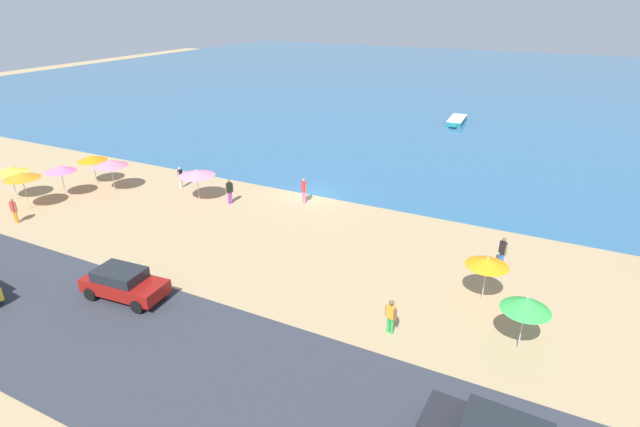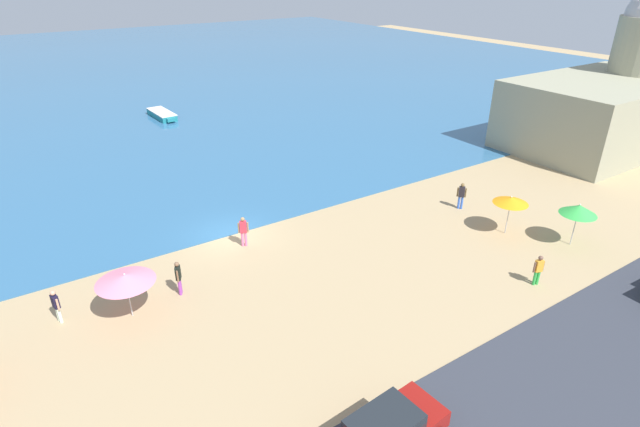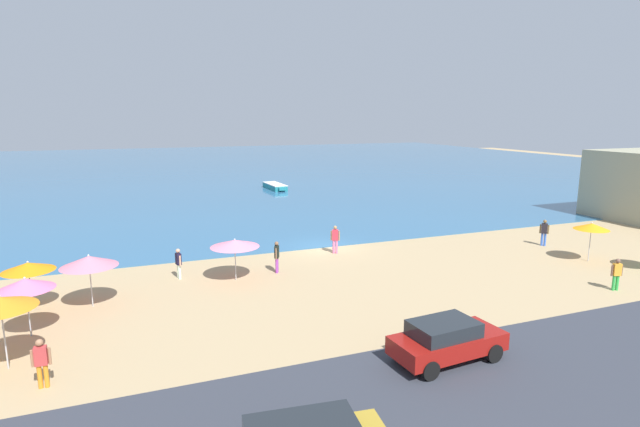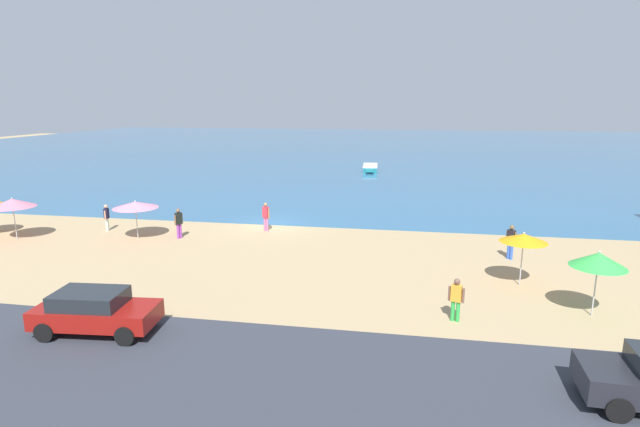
{
  "view_description": "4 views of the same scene",
  "coord_description": "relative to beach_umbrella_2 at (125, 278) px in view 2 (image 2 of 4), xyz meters",
  "views": [
    {
      "loc": [
        15.41,
        -29.12,
        13.0
      ],
      "look_at": [
        3.02,
        -4.65,
        0.98
      ],
      "focal_mm": 28.0,
      "sensor_mm": 36.0,
      "label": 1
    },
    {
      "loc": [
        -9.28,
        -23.45,
        13.74
      ],
      "look_at": [
        3.7,
        -3.62,
        1.9
      ],
      "focal_mm": 28.0,
      "sensor_mm": 36.0,
      "label": 2
    },
    {
      "loc": [
        -11.35,
        -28.75,
        8.28
      ],
      "look_at": [
        0.63,
        2.26,
        1.78
      ],
      "focal_mm": 28.0,
      "sensor_mm": 36.0,
      "label": 3
    },
    {
      "loc": [
        8.4,
        -29.45,
        7.6
      ],
      "look_at": [
        4.17,
        -5.44,
        2.11
      ],
      "focal_mm": 28.0,
      "sensor_mm": 36.0,
      "label": 4
    }
  ],
  "objects": [
    {
      "name": "ground_plane",
      "position": [
        6.55,
        4.31,
        -1.94
      ],
      "size": [
        160.0,
        160.0,
        0.0
      ],
      "primitive_type": "plane",
      "color": "tan"
    },
    {
      "name": "sea",
      "position": [
        6.55,
        59.31,
        -1.92
      ],
      "size": [
        150.0,
        110.0,
        0.05
      ],
      "primitive_type": "cube",
      "color": "#30638E",
      "rests_on": "ground_plane"
    },
    {
      "name": "beach_umbrella_2",
      "position": [
        0.0,
        0.0,
        0.0
      ],
      "size": [
        2.5,
        2.5,
        2.19
      ],
      "color": "#B2B2B7",
      "rests_on": "ground_plane"
    },
    {
      "name": "beach_umbrella_3",
      "position": [
        19.82,
        -4.01,
        0.12
      ],
      "size": [
        1.93,
        1.93,
        2.32
      ],
      "color": "#B2B2B7",
      "rests_on": "ground_plane"
    },
    {
      "name": "beach_umbrella_6",
      "position": [
        21.75,
        -6.81,
        0.18
      ],
      "size": [
        1.92,
        1.92,
        2.46
      ],
      "color": "#B2B2B7",
      "rests_on": "ground_plane"
    },
    {
      "name": "bather_0",
      "position": [
        6.73,
        2.84,
        -0.97
      ],
      "size": [
        0.52,
        0.35,
        1.74
      ],
      "color": "pink",
      "rests_on": "ground_plane"
    },
    {
      "name": "bather_1",
      "position": [
        20.08,
        -0.34,
        -0.97
      ],
      "size": [
        0.41,
        0.45,
        1.72
      ],
      "color": "blue",
      "rests_on": "ground_plane"
    },
    {
      "name": "bather_2",
      "position": [
        -2.7,
        1.28,
        -1.05
      ],
      "size": [
        0.3,
        0.55,
        1.6
      ],
      "color": "white",
      "rests_on": "ground_plane"
    },
    {
      "name": "bather_4",
      "position": [
        2.32,
        0.44,
        -0.98
      ],
      "size": [
        0.35,
        0.53,
        1.72
      ],
      "color": "purple",
      "rests_on": "ground_plane"
    },
    {
      "name": "bather_5",
      "position": [
        16.81,
        -8.15,
        -1.06
      ],
      "size": [
        0.55,
        0.32,
        1.58
      ],
      "color": "green",
      "rests_on": "ground_plane"
    },
    {
      "name": "skiff_nearshore",
      "position": [
        10.85,
        30.42,
        -1.58
      ],
      "size": [
        1.82,
        4.94,
        0.62
      ],
      "color": "teal",
      "rests_on": "sea"
    },
    {
      "name": "harbor_fortress",
      "position": [
        40.48,
        2.1,
        1.95
      ],
      "size": [
        15.96,
        9.69,
        12.38
      ],
      "color": "gray",
      "rests_on": "ground_plane"
    }
  ]
}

